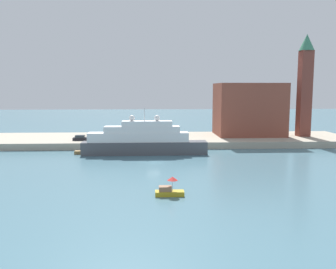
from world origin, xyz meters
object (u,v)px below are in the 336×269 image
large_yacht (143,141)px  mooring_bollard (149,141)px  person_figure (98,138)px  small_motorboat (169,190)px  bell_tower (305,82)px  harbor_building (249,109)px  work_barge (89,152)px  parked_car (81,138)px

large_yacht → mooring_bollard: bearing=78.7°
person_figure → small_motorboat: bearing=-69.4°
bell_tower → harbor_building: bearing=167.2°
harbor_building → large_yacht: bearing=-145.8°
large_yacht → bell_tower: (45.09, 17.22, 13.91)m
person_figure → mooring_bollard: size_ratio=2.77×
work_barge → harbor_building: bearing=24.5°
bell_tower → parked_car: size_ratio=7.04×
large_yacht → harbor_building: 37.11m
small_motorboat → bell_tower: bearing=50.9°
small_motorboat → parked_car: size_ratio=1.01×
bell_tower → person_figure: bearing=-173.5°
mooring_bollard → bell_tower: bearing=13.1°
small_motorboat → harbor_building: 59.95m
work_barge → parked_car: 11.36m
person_figure → mooring_bollard: person_figure is taller
parked_car → person_figure: person_figure is taller
small_motorboat → bell_tower: size_ratio=0.14×
work_barge → large_yacht: bearing=-4.8°
bell_tower → person_figure: size_ratio=16.11×
work_barge → person_figure: (0.70, 9.70, 2.17)m
parked_car → person_figure: (4.50, -0.83, 0.24)m
small_motorboat → person_figure: (-16.36, 43.61, 1.71)m
small_motorboat → work_barge: bearing=116.7°
small_motorboat → harbor_building: harbor_building is taller
parked_car → mooring_bollard: bearing=-14.2°
small_motorboat → mooring_bollard: size_ratio=6.41×
harbor_building → person_figure: size_ratio=10.67×
person_figure → mooring_bollard: 13.87m
mooring_bollard → large_yacht: bearing=-101.3°
parked_car → harbor_building: bearing=10.9°
work_barge → bell_tower: bell_tower is taller
parked_car → bell_tower: bearing=5.2°
harbor_building → bell_tower: (14.81, -3.35, 7.87)m
large_yacht → small_motorboat: 33.23m
large_yacht → harbor_building: bearing=34.2°
large_yacht → harbor_building: (30.29, 20.57, 6.04)m
work_barge → mooring_bollard: size_ratio=10.11×
work_barge → parked_car: size_ratio=1.60×
work_barge → person_figure: size_ratio=3.66×
small_motorboat → large_yacht: bearing=97.6°
harbor_building → small_motorboat: bearing=-115.8°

